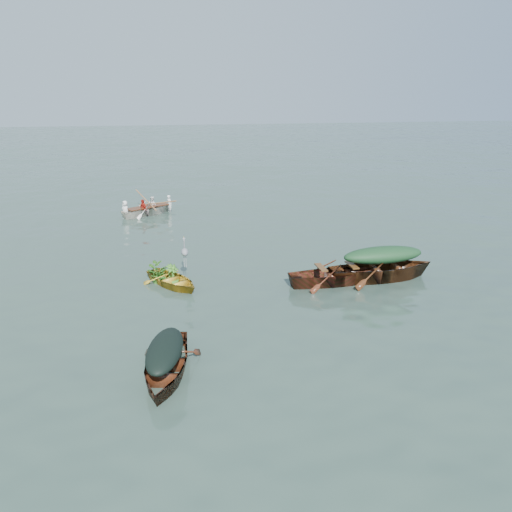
{
  "coord_description": "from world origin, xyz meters",
  "views": [
    {
      "loc": [
        -3.27,
        -13.18,
        5.76
      ],
      "look_at": [
        -0.46,
        2.05,
        0.5
      ],
      "focal_mm": 35.0,
      "sensor_mm": 36.0,
      "label": 1
    }
  ],
  "objects_px": {
    "open_wooden_boat": "(336,284)",
    "rowed_boat": "(149,215)",
    "heron": "(185,256)",
    "green_tarp_boat": "(381,279)",
    "yellow_dinghy": "(173,286)",
    "dark_covered_boat": "(166,375)"
  },
  "relations": [
    {
      "from": "open_wooden_boat",
      "to": "heron",
      "type": "distance_m",
      "value": 4.74
    },
    {
      "from": "open_wooden_boat",
      "to": "rowed_boat",
      "type": "distance_m",
      "value": 11.57
    },
    {
      "from": "dark_covered_boat",
      "to": "rowed_boat",
      "type": "bearing_deg",
      "value": 103.12
    },
    {
      "from": "yellow_dinghy",
      "to": "green_tarp_boat",
      "type": "height_order",
      "value": "green_tarp_boat"
    },
    {
      "from": "open_wooden_boat",
      "to": "yellow_dinghy",
      "type": "bearing_deg",
      "value": 79.48
    },
    {
      "from": "dark_covered_boat",
      "to": "green_tarp_boat",
      "type": "bearing_deg",
      "value": 43.36
    },
    {
      "from": "rowed_boat",
      "to": "heron",
      "type": "bearing_deg",
      "value": 156.19
    },
    {
      "from": "yellow_dinghy",
      "to": "rowed_boat",
      "type": "distance_m",
      "value": 9.28
    },
    {
      "from": "green_tarp_boat",
      "to": "heron",
      "type": "distance_m",
      "value": 6.2
    },
    {
      "from": "yellow_dinghy",
      "to": "dark_covered_boat",
      "type": "distance_m",
      "value": 5.03
    },
    {
      "from": "dark_covered_boat",
      "to": "green_tarp_boat",
      "type": "relative_size",
      "value": 0.74
    },
    {
      "from": "yellow_dinghy",
      "to": "rowed_boat",
      "type": "height_order",
      "value": "rowed_boat"
    },
    {
      "from": "dark_covered_boat",
      "to": "yellow_dinghy",
      "type": "bearing_deg",
      "value": 97.59
    },
    {
      "from": "green_tarp_boat",
      "to": "open_wooden_boat",
      "type": "relative_size",
      "value": 1.15
    },
    {
      "from": "green_tarp_boat",
      "to": "heron",
      "type": "relative_size",
      "value": 5.15
    },
    {
      "from": "dark_covered_boat",
      "to": "heron",
      "type": "distance_m",
      "value": 5.48
    },
    {
      "from": "open_wooden_boat",
      "to": "rowed_boat",
      "type": "xyz_separation_m",
      "value": [
        -5.86,
        9.97,
        0.0
      ]
    },
    {
      "from": "open_wooden_boat",
      "to": "heron",
      "type": "height_order",
      "value": "heron"
    },
    {
      "from": "dark_covered_boat",
      "to": "open_wooden_boat",
      "type": "distance_m",
      "value": 6.75
    },
    {
      "from": "yellow_dinghy",
      "to": "dark_covered_boat",
      "type": "bearing_deg",
      "value": -127.43
    },
    {
      "from": "green_tarp_boat",
      "to": "open_wooden_boat",
      "type": "xyz_separation_m",
      "value": [
        -1.53,
        -0.07,
        0.0
      ]
    },
    {
      "from": "yellow_dinghy",
      "to": "green_tarp_boat",
      "type": "relative_size",
      "value": 0.57
    }
  ]
}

